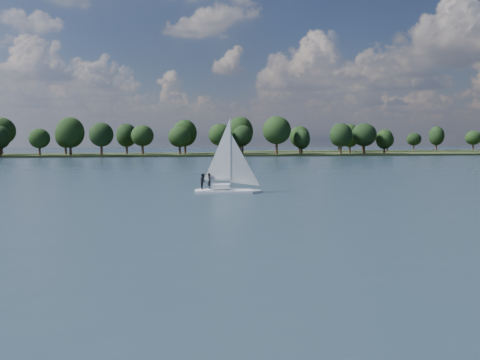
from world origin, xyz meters
name	(u,v)px	position (x,y,z in m)	size (l,w,h in m)	color
ground	(137,172)	(0.00, 100.00, 0.00)	(700.00, 700.00, 0.00)	#233342
far_shore	(143,156)	(0.00, 212.00, 0.00)	(660.00, 40.00, 1.50)	black
far_shore_back	(443,152)	(160.00, 260.00, 0.00)	(220.00, 30.00, 1.40)	black
sailboat	(224,171)	(11.34, 54.67, 2.67)	(7.44, 2.79, 9.56)	white
treeline	(125,135)	(-7.12, 207.88, 8.14)	(562.52, 74.11, 17.86)	black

